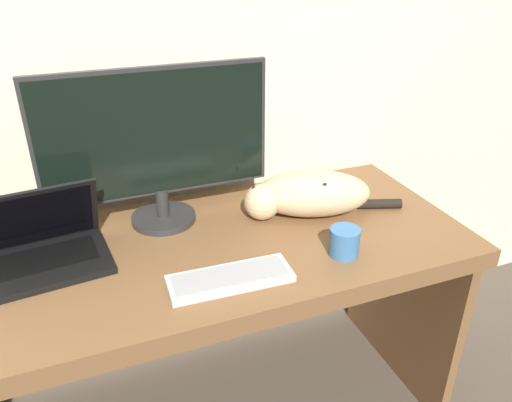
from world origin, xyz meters
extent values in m
cube|color=beige|center=(0.00, 0.74, 1.30)|extent=(6.40, 0.06, 2.60)
cube|color=brown|center=(0.00, 0.34, 0.72)|extent=(1.67, 0.68, 0.06)
cube|color=brown|center=(0.80, 0.34, 0.34)|extent=(0.04, 0.63, 0.69)
cylinder|color=#282828|center=(-0.04, 0.53, 0.76)|extent=(0.20, 0.20, 0.02)
cylinder|color=#282828|center=(-0.04, 0.53, 0.81)|extent=(0.04, 0.04, 0.09)
cube|color=#282828|center=(-0.04, 0.54, 1.04)|extent=(0.69, 0.02, 0.39)
cube|color=black|center=(-0.04, 0.52, 1.04)|extent=(0.67, 0.01, 0.37)
cube|color=black|center=(-0.40, 0.39, 0.76)|extent=(0.36, 0.27, 0.02)
cube|color=black|center=(-0.40, 0.40, 0.77)|extent=(0.29, 0.16, 0.00)
cube|color=black|center=(-0.41, 0.45, 0.87)|extent=(0.35, 0.15, 0.21)
cube|color=black|center=(-0.41, 0.45, 0.87)|extent=(0.32, 0.13, 0.19)
cube|color=#BCBCC1|center=(0.05, 0.14, 0.76)|extent=(0.33, 0.13, 0.02)
cube|color=#939397|center=(0.05, 0.14, 0.77)|extent=(0.31, 0.10, 0.00)
ellipsoid|color=#D1B284|center=(0.42, 0.40, 0.82)|extent=(0.41, 0.29, 0.15)
ellipsoid|color=black|center=(0.44, 0.39, 0.86)|extent=(0.20, 0.18, 0.06)
sphere|color=#D1B284|center=(0.26, 0.43, 0.81)|extent=(0.12, 0.12, 0.12)
cone|color=black|center=(0.23, 0.44, 0.85)|extent=(0.04, 0.04, 0.03)
cone|color=black|center=(0.28, 0.42, 0.85)|extent=(0.04, 0.04, 0.03)
cylinder|color=black|center=(0.65, 0.35, 0.76)|extent=(0.15, 0.08, 0.03)
cylinder|color=teal|center=(0.40, 0.15, 0.79)|extent=(0.09, 0.09, 0.08)
cube|color=#2D6BB7|center=(0.41, 0.50, 0.77)|extent=(0.05, 0.05, 0.05)
camera|label=1|loc=(-0.27, -0.88, 1.54)|focal=35.00mm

